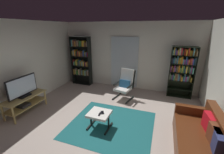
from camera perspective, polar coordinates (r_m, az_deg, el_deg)
The scene contains 15 objects.
ground_plane at distance 3.88m, azimuth -5.17°, elevation -19.19°, with size 7.02×7.02×0.00m, color #B4A397.
wall_back at distance 5.92m, azimuth 6.24°, elevation 8.04°, with size 5.60×0.06×2.60m, color silver.
wall_left at distance 5.00m, azimuth -35.12°, elevation 2.79°, with size 0.06×6.00×2.60m, color silver.
glass_door_panel at distance 5.94m, azimuth 4.73°, elevation 5.66°, with size 1.10×0.01×2.00m, color silver.
area_rug at distance 3.98m, azimuth -0.36°, elevation -17.92°, with size 2.09×1.87×0.01m, color #1B6063.
tv_stand at distance 4.99m, azimuth -30.62°, elevation -8.35°, with size 0.49×1.19×0.51m.
television at distance 4.82m, azimuth -31.35°, elevation -3.46°, with size 0.20×0.91×0.59m.
bookshelf_near_tv at distance 6.45m, azimuth -11.85°, elevation 6.60°, with size 0.84×0.30×2.04m.
bookshelf_near_sofa at distance 5.61m, azimuth 25.57°, elevation 3.07°, with size 0.80×0.30×1.79m.
leather_sofa at distance 3.52m, azimuth 31.73°, elevation -20.64°, with size 0.82×1.80×0.80m.
lounge_armchair at distance 5.12m, azimuth 5.05°, elevation -2.51°, with size 0.69×0.76×1.02m.
ottoman at distance 3.72m, azimuth -4.90°, elevation -14.55°, with size 0.53×0.49×0.41m.
tv_remote at distance 3.62m, azimuth -4.80°, elevation -14.13°, with size 0.04×0.14×0.02m, color black.
cell_phone at distance 3.67m, azimuth -3.75°, elevation -13.59°, with size 0.07×0.14×0.01m, color black.
wall_clock at distance 6.41m, azimuth -9.73°, elevation 13.66°, with size 0.29×0.03×0.29m.
Camera 1 is at (1.33, -2.77, 2.37)m, focal length 23.57 mm.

